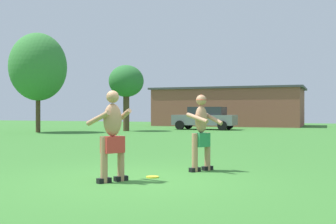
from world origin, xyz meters
name	(u,v)px	position (x,y,z in m)	size (l,w,h in m)	color
ground_plane	(135,181)	(0.00, 0.00, 0.00)	(80.00, 80.00, 0.00)	#38752D
player_with_cap	(201,129)	(0.80, 1.67, 0.90)	(0.77, 0.69, 1.66)	black
player_in_red	(112,134)	(-0.33, -0.26, 0.89)	(0.80, 0.71, 1.68)	black
frisbee	(152,177)	(0.16, 0.47, 0.01)	(0.25, 0.25, 0.03)	yellow
car_gray_mid_lot	(205,118)	(-4.65, 21.59, 0.82)	(4.34, 2.09, 1.58)	slate
outbuilding_behind_lot	(230,107)	(-4.84, 30.25, 1.66)	(12.86, 6.90, 3.31)	brown
tree_right_field	(126,82)	(-8.89, 17.78, 3.17)	(2.27, 2.27, 4.27)	#4C3823
tree_behind_players	(38,67)	(-13.10, 14.27, 3.96)	(3.44, 3.44, 6.02)	#4C3823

